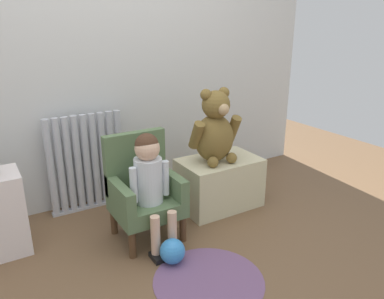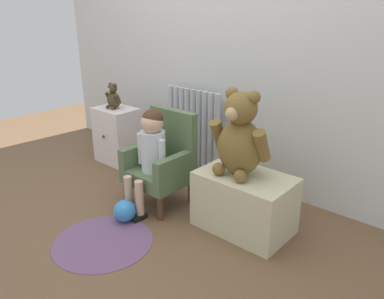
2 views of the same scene
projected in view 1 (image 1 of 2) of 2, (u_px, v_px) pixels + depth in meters
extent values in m
plane|color=brown|center=(183.00, 283.00, 1.99)|extent=(6.00, 6.00, 0.00)
cube|color=silver|center=(93.00, 39.00, 2.59)|extent=(3.80, 0.05, 2.40)
cylinder|color=#B4B7C1|center=(51.00, 168.00, 2.56)|extent=(0.05, 0.05, 0.69)
cylinder|color=#B4B7C1|center=(60.00, 166.00, 2.59)|extent=(0.05, 0.05, 0.69)
cylinder|color=#B4B7C1|center=(69.00, 165.00, 2.62)|extent=(0.05, 0.05, 0.69)
cylinder|color=#B4B7C1|center=(78.00, 163.00, 2.65)|extent=(0.05, 0.05, 0.69)
cylinder|color=#B4B7C1|center=(87.00, 161.00, 2.68)|extent=(0.05, 0.05, 0.69)
cylinder|color=#B4B7C1|center=(95.00, 160.00, 2.71)|extent=(0.05, 0.05, 0.69)
cylinder|color=#B4B7C1|center=(104.00, 158.00, 2.74)|extent=(0.05, 0.05, 0.69)
cylinder|color=#B4B7C1|center=(112.00, 157.00, 2.77)|extent=(0.05, 0.05, 0.69)
cylinder|color=#B4B7C1|center=(120.00, 155.00, 2.80)|extent=(0.05, 0.05, 0.69)
cube|color=#B4B7C1|center=(91.00, 206.00, 2.80)|extent=(0.56, 0.05, 0.02)
cube|color=#526A45|center=(147.00, 206.00, 2.35)|extent=(0.40, 0.37, 0.10)
cube|color=#526A45|center=(135.00, 162.00, 2.39)|extent=(0.40, 0.06, 0.39)
cube|color=#526A45|center=(120.00, 195.00, 2.22)|extent=(0.06, 0.37, 0.14)
cube|color=#526A45|center=(171.00, 183.00, 2.39)|extent=(0.06, 0.37, 0.14)
cylinder|color=#4C331E|center=(132.00, 244.00, 2.18)|extent=(0.04, 0.04, 0.17)
cylinder|color=#4C331E|center=(183.00, 229.00, 2.35)|extent=(0.04, 0.04, 0.17)
cylinder|color=#4C331E|center=(114.00, 221.00, 2.43)|extent=(0.04, 0.04, 0.17)
cylinder|color=#4C331E|center=(161.00, 208.00, 2.60)|extent=(0.04, 0.04, 0.17)
cylinder|color=silver|center=(149.00, 180.00, 2.25)|extent=(0.17, 0.17, 0.28)
sphere|color=#D8AD8E|center=(147.00, 148.00, 2.19)|extent=(0.15, 0.15, 0.15)
sphere|color=#472D1E|center=(147.00, 145.00, 2.18)|extent=(0.14, 0.14, 0.14)
cylinder|color=#D8AD8E|center=(155.00, 235.00, 2.16)|extent=(0.06, 0.06, 0.24)
cube|color=black|center=(158.00, 257.00, 2.18)|extent=(0.07, 0.11, 0.03)
cylinder|color=#D8AD8E|center=(172.00, 230.00, 2.21)|extent=(0.06, 0.06, 0.24)
cube|color=black|center=(174.00, 251.00, 2.24)|extent=(0.07, 0.11, 0.03)
cylinder|color=silver|center=(134.00, 185.00, 2.18)|extent=(0.04, 0.04, 0.22)
cylinder|color=silver|center=(166.00, 178.00, 2.29)|extent=(0.04, 0.04, 0.22)
cube|color=beige|center=(219.00, 183.00, 2.77)|extent=(0.58, 0.37, 0.37)
ellipsoid|color=brown|center=(214.00, 138.00, 2.63)|extent=(0.29, 0.25, 0.34)
sphere|color=brown|center=(216.00, 105.00, 2.54)|extent=(0.20, 0.20, 0.20)
sphere|color=tan|center=(223.00, 109.00, 2.48)|extent=(0.08, 0.08, 0.08)
sphere|color=brown|center=(206.00, 95.00, 2.49)|extent=(0.08, 0.08, 0.08)
sphere|color=brown|center=(224.00, 93.00, 2.56)|extent=(0.08, 0.08, 0.08)
cylinder|color=brown|center=(197.00, 135.00, 2.53)|extent=(0.07, 0.15, 0.21)
cylinder|color=brown|center=(233.00, 129.00, 2.68)|extent=(0.07, 0.15, 0.21)
sphere|color=brown|center=(213.00, 162.00, 2.55)|extent=(0.08, 0.08, 0.08)
sphere|color=brown|center=(231.00, 158.00, 2.63)|extent=(0.08, 0.08, 0.08)
cylinder|color=#6C4B70|center=(209.00, 280.00, 2.01)|extent=(0.60, 0.60, 0.01)
sphere|color=#3586D0|center=(172.00, 251.00, 2.14)|extent=(0.15, 0.15, 0.15)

